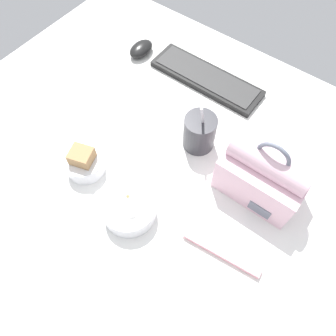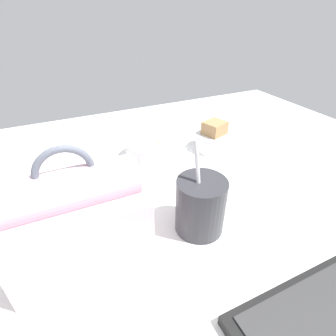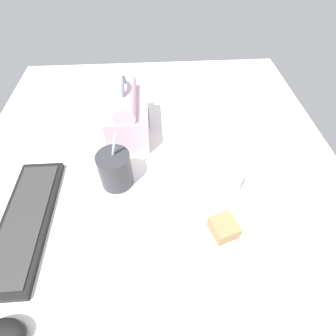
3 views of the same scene
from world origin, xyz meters
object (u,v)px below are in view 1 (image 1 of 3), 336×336
bento_bowl_sandwich (84,163)px  computer_mouse (141,49)px  keyboard (206,78)px  chopstick_case (222,253)px  soup_cup (200,132)px  lunch_bag (263,175)px  bento_bowl_snacks (129,209)px

bento_bowl_sandwich → computer_mouse: size_ratio=1.08×
keyboard → chopstick_case: 55.80cm
soup_cup → bento_bowl_sandwich: soup_cup is taller
lunch_bag → bento_bowl_sandwich: lunch_bag is taller
chopstick_case → keyboard: bearing=127.2°
keyboard → chopstick_case: keyboard is taller
keyboard → soup_cup: (11.63, -21.72, 4.42)cm
lunch_bag → bento_bowl_sandwich: 45.80cm
keyboard → bento_bowl_sandwich: bento_bowl_sandwich is taller
lunch_bag → chopstick_case: lunch_bag is taller
keyboard → lunch_bag: size_ratio=1.79×
bento_bowl_sandwich → computer_mouse: (-16.62, 43.89, -1.15)cm
keyboard → computer_mouse: size_ratio=3.86×
lunch_bag → chopstick_case: 21.03cm
soup_cup → computer_mouse: soup_cup is taller
keyboard → lunch_bag: (32.00, -24.59, 6.50)cm
lunch_bag → bento_bowl_sandwich: (-39.87, -22.09, -4.47)cm
computer_mouse → lunch_bag: bearing=-21.1°
soup_cup → chopstick_case: 32.05cm
lunch_bag → soup_cup: (-20.37, 2.87, -2.07)cm
bento_bowl_snacks → chopstick_case: bearing=12.0°
bento_bowl_snacks → bento_bowl_sandwich: bearing=171.0°
computer_mouse → bento_bowl_snacks: bearing=-53.6°
lunch_bag → chopstick_case: (1.75, -19.85, -6.72)cm
keyboard → computer_mouse: (-24.49, -2.79, 0.87)cm
bento_bowl_snacks → chopstick_case: bento_bowl_snacks is taller
keyboard → soup_cup: soup_cup is taller
lunch_bag → soup_cup: 20.68cm
keyboard → lunch_bag: 40.88cm
computer_mouse → soup_cup: bearing=-27.7°
bento_bowl_sandwich → chopstick_case: (41.62, 2.24, -2.24)cm
bento_bowl_snacks → chopstick_case: (23.85, 5.07, -1.79)cm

